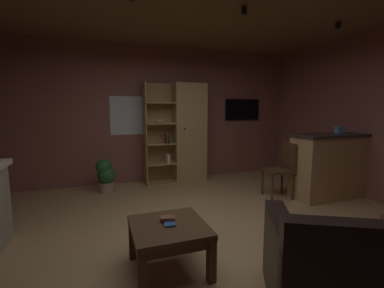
{
  "coord_description": "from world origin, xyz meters",
  "views": [
    {
      "loc": [
        -1.07,
        -2.58,
        1.46
      ],
      "look_at": [
        0.0,
        0.4,
        1.05
      ],
      "focal_mm": 24.45,
      "sensor_mm": 36.0,
      "label": 1
    }
  ],
  "objects": [
    {
      "name": "table_book_1",
      "position": [
        -0.5,
        -0.32,
        0.47
      ],
      "size": [
        0.15,
        0.12,
        0.03
      ],
      "primitive_type": "cube",
      "rotation": [
        0.0,
        0.0,
        -0.28
      ],
      "color": "brown",
      "rests_on": "coffee_table"
    },
    {
      "name": "wall_mounted_tv",
      "position": [
        2.06,
        2.72,
        1.47
      ],
      "size": [
        0.85,
        0.06,
        0.48
      ],
      "color": "black"
    },
    {
      "name": "table_book_0",
      "position": [
        -0.5,
        -0.42,
        0.44
      ],
      "size": [
        0.11,
        0.09,
        0.02
      ],
      "primitive_type": "cube",
      "rotation": [
        0.0,
        0.0,
        -0.07
      ],
      "color": "#2D4C8C",
      "rests_on": "coffee_table"
    },
    {
      "name": "potted_floor_plant",
      "position": [
        -0.99,
        2.22,
        0.31
      ],
      "size": [
        0.34,
        0.32,
        0.6
      ],
      "color": "#9E896B",
      "rests_on": "ground"
    },
    {
      "name": "bookshelf_cabinet",
      "position": [
        0.61,
        2.51,
        0.99
      ],
      "size": [
        1.25,
        0.41,
        2.0
      ],
      "color": "tan",
      "rests_on": "ground"
    },
    {
      "name": "window_pane_back",
      "position": [
        -0.52,
        2.75,
        1.36
      ],
      "size": [
        0.67,
        0.01,
        0.76
      ],
      "primitive_type": "cube",
      "color": "white"
    },
    {
      "name": "track_light_spot_3",
      "position": [
        2.24,
        0.43,
        2.67
      ],
      "size": [
        0.07,
        0.07,
        0.09
      ],
      "primitive_type": "cylinder",
      "color": "black"
    },
    {
      "name": "track_light_spot_2",
      "position": [
        0.67,
        0.38,
        2.67
      ],
      "size": [
        0.07,
        0.07,
        0.09
      ],
      "primitive_type": "cylinder",
      "color": "black"
    },
    {
      "name": "coffee_table",
      "position": [
        -0.51,
        -0.4,
        0.35
      ],
      "size": [
        0.67,
        0.67,
        0.43
      ],
      "color": "#4C331E",
      "rests_on": "ground"
    },
    {
      "name": "tissue_box",
      "position": [
        2.76,
        0.71,
        1.13
      ],
      "size": [
        0.14,
        0.14,
        0.11
      ],
      "primitive_type": "cube",
      "rotation": [
        0.0,
        0.0,
        -0.2
      ],
      "color": "#598CBF",
      "rests_on": "kitchen_bar_counter"
    },
    {
      "name": "wall_back",
      "position": [
        0.0,
        2.79,
        1.37
      ],
      "size": [
        6.3,
        0.06,
        2.74
      ],
      "primitive_type": "cube",
      "color": "#8E544C",
      "rests_on": "ground"
    },
    {
      "name": "kitchen_bar_counter",
      "position": [
        2.64,
        0.68,
        0.54
      ],
      "size": [
        1.51,
        0.57,
        1.08
      ],
      "color": "tan",
      "rests_on": "ground"
    },
    {
      "name": "dining_chair",
      "position": [
        1.8,
        0.94,
        0.53
      ],
      "size": [
        0.49,
        0.49,
        0.92
      ],
      "color": "#4C331E",
      "rests_on": "ground"
    },
    {
      "name": "floor",
      "position": [
        0.0,
        0.0,
        -0.01
      ],
      "size": [
        6.18,
        5.51,
        0.02
      ],
      "primitive_type": "cube",
      "color": "tan",
      "rests_on": "ground"
    }
  ]
}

